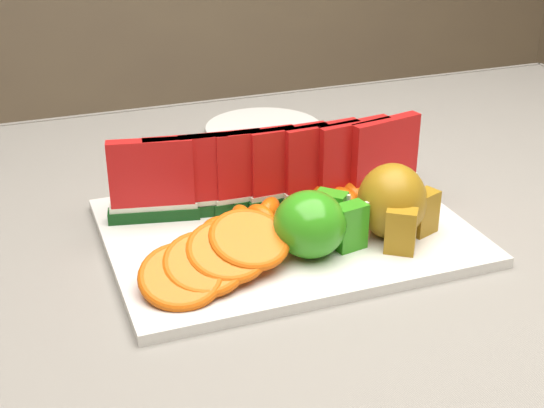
# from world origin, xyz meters

# --- Properties ---
(table) EXTENTS (1.40, 0.90, 0.75)m
(table) POSITION_xyz_m (0.00, 0.00, 0.65)
(table) COLOR #523621
(table) RESTS_ON ground
(tablecloth) EXTENTS (1.53, 1.03, 0.20)m
(tablecloth) POSITION_xyz_m (0.00, 0.00, 0.72)
(tablecloth) COLOR gray
(tablecloth) RESTS_ON table
(platter) EXTENTS (0.40, 0.30, 0.01)m
(platter) POSITION_xyz_m (0.02, 0.01, 0.76)
(platter) COLOR silver
(platter) RESTS_ON tablecloth
(apple_cluster) EXTENTS (0.11, 0.10, 0.07)m
(apple_cluster) POSITION_xyz_m (0.03, -0.05, 0.80)
(apple_cluster) COLOR #2A8314
(apple_cluster) RESTS_ON platter
(pear_cluster) EXTENTS (0.10, 0.10, 0.09)m
(pear_cluster) POSITION_xyz_m (0.12, -0.05, 0.81)
(pear_cluster) COLOR olive
(pear_cluster) RESTS_ON platter
(side_plate) EXTENTS (0.22, 0.22, 0.01)m
(side_plate) POSITION_xyz_m (0.11, 0.34, 0.76)
(side_plate) COLOR silver
(side_plate) RESTS_ON tablecloth
(fork) EXTENTS (0.04, 0.20, 0.00)m
(fork) POSITION_xyz_m (-0.11, 0.17, 0.76)
(fork) COLOR silver
(fork) RESTS_ON tablecloth
(watermelon_row) EXTENTS (0.39, 0.07, 0.10)m
(watermelon_row) POSITION_xyz_m (0.02, 0.07, 0.82)
(watermelon_row) COLOR #0E380B
(watermelon_row) RESTS_ON platter
(orange_fan_front) EXTENTS (0.18, 0.12, 0.05)m
(orange_fan_front) POSITION_xyz_m (-0.09, -0.07, 0.79)
(orange_fan_front) COLOR red
(orange_fan_front) RESTS_ON platter
(orange_fan_back) EXTENTS (0.29, 0.11, 0.04)m
(orange_fan_back) POSITION_xyz_m (0.00, 0.12, 0.79)
(orange_fan_back) COLOR red
(orange_fan_back) RESTS_ON platter
(tangerine_segments) EXTENTS (0.23, 0.07, 0.03)m
(tangerine_segments) POSITION_xyz_m (0.04, 0.03, 0.78)
(tangerine_segments) COLOR orange
(tangerine_segments) RESTS_ON platter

